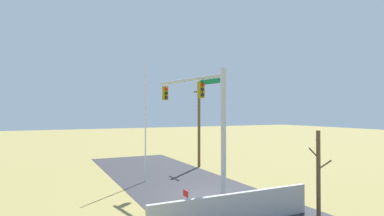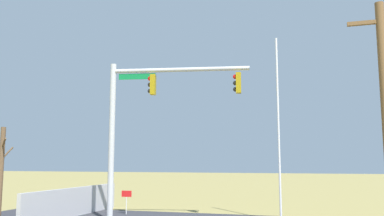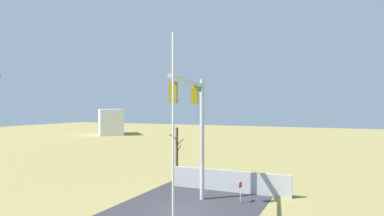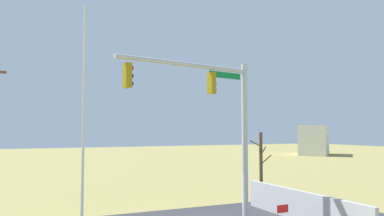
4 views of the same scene
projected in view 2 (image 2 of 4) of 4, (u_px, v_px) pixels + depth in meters
The scene contains 5 objects.
retaining_fence at pixel (75, 202), 20.42m from camera, with size 0.20×8.25×1.43m, color #A8A8AD.
signal_mast at pixel (146, 111), 19.23m from camera, with size 6.60×1.39×7.42m.
flagpole at pixel (278, 127), 19.01m from camera, with size 0.10×0.10×8.64m, color silver.
bare_tree at pixel (1, 176), 16.71m from camera, with size 1.27×1.02×4.17m.
open_sign at pixel (126, 197), 21.19m from camera, with size 0.56×0.04×1.22m.
Camera 2 is at (-6.57, 17.34, 2.74)m, focal length 37.98 mm.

